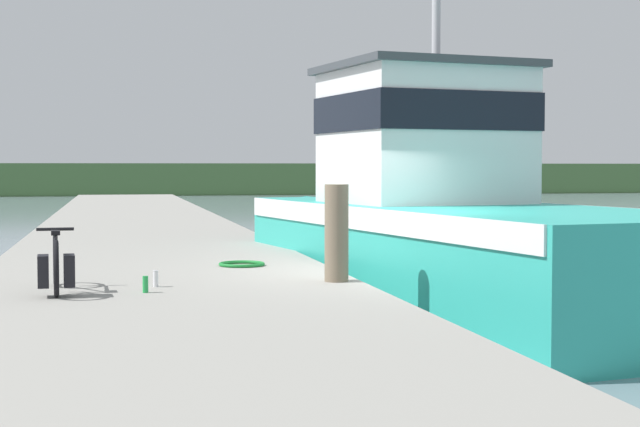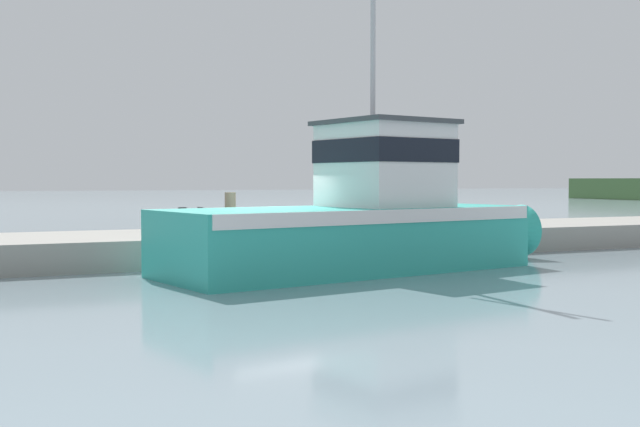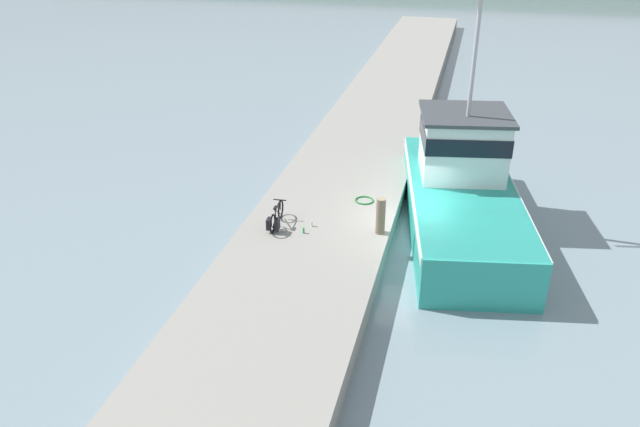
% 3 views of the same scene
% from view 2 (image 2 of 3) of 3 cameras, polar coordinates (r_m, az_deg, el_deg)
% --- Properties ---
extents(ground_plane, '(320.00, 320.00, 0.00)m').
position_cam_2_polar(ground_plane, '(21.53, -3.78, -3.90)').
color(ground_plane, gray).
extents(dock_pier, '(4.88, 80.00, 0.80)m').
position_cam_2_polar(dock_pier, '(24.35, -6.39, -2.24)').
color(dock_pier, gray).
rests_on(dock_pier, ground_plane).
extents(fishing_boat_main, '(5.18, 11.81, 9.07)m').
position_cam_2_polar(fishing_boat_main, '(20.97, 3.16, -0.26)').
color(fishing_boat_main, teal).
rests_on(fishing_boat_main, ground_plane).
extents(bicycle_touring, '(0.49, 1.73, 0.72)m').
position_cam_2_polar(bicycle_touring, '(25.18, -9.88, -0.45)').
color(bicycle_touring, black).
rests_on(bicycle_touring, dock_pier).
extents(mooring_post, '(0.30, 0.30, 1.23)m').
position_cam_2_polar(mooring_post, '(22.05, -6.39, -0.08)').
color(mooring_post, '#756651').
rests_on(mooring_post, dock_pier).
extents(hose_coil, '(0.68, 0.68, 0.05)m').
position_cam_2_polar(hose_coil, '(23.72, -2.05, -1.32)').
color(hose_coil, '#197A2D').
rests_on(hose_coil, dock_pier).
extents(water_bottle_by_bike, '(0.07, 0.07, 0.19)m').
position_cam_2_polar(water_bottle_by_bike, '(24.19, -9.64, -1.11)').
color(water_bottle_by_bike, green).
rests_on(water_bottle_by_bike, dock_pier).
extents(water_bottle_on_curb, '(0.06, 0.06, 0.20)m').
position_cam_2_polar(water_bottle_on_curb, '(24.20, -8.35, -1.09)').
color(water_bottle_on_curb, silver).
rests_on(water_bottle_on_curb, dock_pier).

